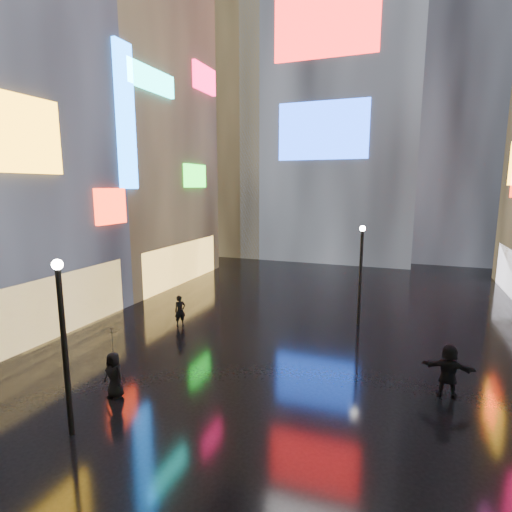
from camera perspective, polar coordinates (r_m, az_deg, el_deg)
The scene contains 11 objects.
ground at distance 21.15m, azimuth 7.72°, elevation -9.89°, with size 140.00×140.00×0.00m, color black.
building_left_far at distance 32.75m, azimuth -18.68°, elevation 16.17°, with size 10.28×12.00×22.00m.
tower_main at distance 46.15m, azimuth 11.78°, elevation 27.22°, with size 16.00×14.20×42.00m.
tower_flank_right at distance 46.74m, azimuth 27.77°, elevation 21.02°, with size 12.00×12.00×34.00m, color black.
tower_flank_left at distance 45.67m, azimuth -3.44°, elevation 17.28°, with size 10.00×10.00×26.00m, color black.
lamp_near at distance 12.58m, azimuth -25.77°, elevation -10.57°, with size 0.30×0.30×5.20m.
lamp_far at distance 21.09m, azimuth 14.73°, elevation -1.87°, with size 0.30×0.30×5.20m.
pedestrian_4 at distance 14.99m, azimuth -19.62°, elevation -15.71°, with size 0.78×0.51×1.59m, color black.
pedestrian_5 at distance 15.62m, azimuth 25.79°, elevation -14.52°, with size 1.73×0.55×1.86m, color black.
pedestrian_6 at distance 21.14m, azimuth -10.79°, elevation -7.70°, with size 0.58×0.38×1.60m, color black.
umbrella_2 at distance 14.51m, azimuth -19.91°, elevation -11.24°, with size 0.99×1.01×0.91m, color black.
Camera 1 is at (4.27, 0.56, 7.14)m, focal length 28.00 mm.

